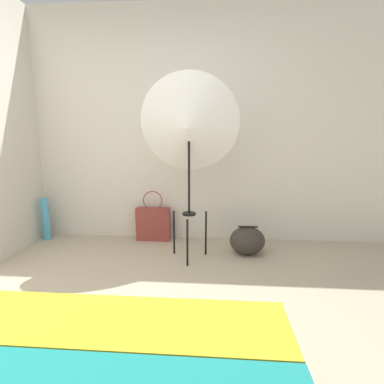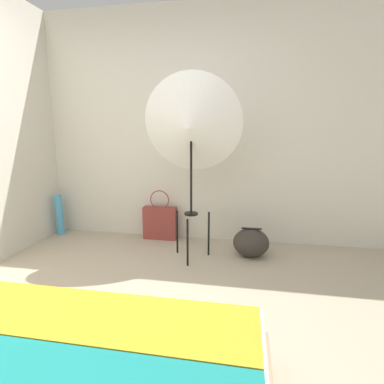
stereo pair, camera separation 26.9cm
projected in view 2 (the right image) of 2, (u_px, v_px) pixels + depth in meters
ground_plane at (70, 353)px, 1.73m from camera, size 14.00×14.00×0.00m
wall_back at (162, 127)px, 3.44m from camera, size 8.00×0.05×2.60m
photo_umbrella at (191, 126)px, 2.78m from camera, size 0.96×0.45×1.80m
tote_bag at (160, 222)px, 3.53m from camera, size 0.39×0.11×0.59m
duffel_bag at (251, 243)px, 3.03m from camera, size 0.36×0.29×0.30m
paper_roll at (59, 215)px, 3.67m from camera, size 0.09×0.09×0.50m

